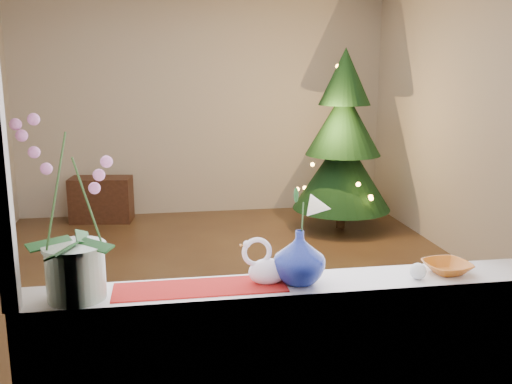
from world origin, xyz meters
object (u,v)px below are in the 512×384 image
swan (268,262)px  xmas_tree (343,140)px  orchid_pot (71,209)px  blue_vase (299,253)px  paperweight (418,271)px  amber_dish (447,268)px  side_table (101,199)px

swan → xmas_tree: size_ratio=0.11×
orchid_pot → blue_vase: bearing=1.0°
paperweight → xmas_tree: 4.01m
blue_vase → amber_dish: (0.67, 0.01, -0.11)m
blue_vase → amber_dish: bearing=0.7°
swan → side_table: size_ratio=0.32×
paperweight → amber_dish: 0.17m
amber_dish → orchid_pot: bearing=-179.2°
orchid_pot → amber_dish: orchid_pot is taller
blue_vase → paperweight: (0.51, -0.04, -0.09)m
orchid_pot → side_table: (-0.39, 4.62, -1.01)m
swan → xmas_tree: (1.57, 3.85, -0.01)m
swan → blue_vase: size_ratio=0.86×
xmas_tree → side_table: (-2.71, 0.75, -0.74)m
swan → amber_dish: bearing=-12.6°
xmas_tree → paperweight: bearing=-103.4°
paperweight → amber_dish: size_ratio=0.42×
orchid_pot → xmas_tree: bearing=59.0°
xmas_tree → side_table: bearing=164.6°
xmas_tree → side_table: size_ratio=2.85×
xmas_tree → swan: bearing=-112.2°
swan → paperweight: size_ratio=3.18×
amber_dish → xmas_tree: 3.93m
paperweight → xmas_tree: xmas_tree is taller
side_table → blue_vase: bearing=-67.3°
paperweight → amber_dish: bearing=17.3°
blue_vase → xmas_tree: bearing=69.6°
swan → xmas_tree: 4.15m
orchid_pot → swan: size_ratio=3.20×
swan → blue_vase: 0.13m
orchid_pot → swan: orchid_pot is taller
amber_dish → xmas_tree: bearing=78.7°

